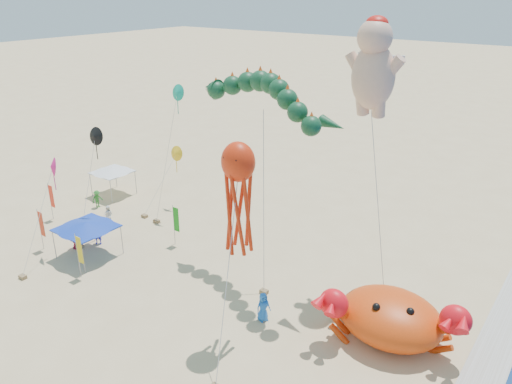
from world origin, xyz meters
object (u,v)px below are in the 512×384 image
octopus_kite (238,190)px  canopy_white (112,170)px  crab_inflatable (390,317)px  cherub_kite (374,65)px  dragon_kite (261,101)px  canopy_blue (86,225)px

octopus_kite → canopy_white: (-21.59, 8.83, -6.17)m
crab_inflatable → octopus_kite: bearing=-147.8°
cherub_kite → octopus_kite: cherub_kite is taller
crab_inflatable → dragon_kite: bearing=171.2°
cherub_kite → canopy_blue: size_ratio=4.27×
crab_inflatable → canopy_white: size_ratio=2.26×
canopy_blue → crab_inflatable: bearing=10.7°
crab_inflatable → canopy_blue: crab_inflatable is taller
cherub_kite → canopy_white: bearing=178.9°
crab_inflatable → canopy_white: (-28.45, 4.51, 0.97)m
canopy_blue → canopy_white: 11.38m
canopy_white → dragon_kite: bearing=-9.1°
dragon_kite → cherub_kite: bearing=24.2°
octopus_kite → canopy_blue: 15.25m
dragon_kite → cherub_kite: cherub_kite is taller
crab_inflatable → cherub_kite: bearing=134.1°
cherub_kite → canopy_white: size_ratio=4.89×
crab_inflatable → canopy_blue: (-20.80, -3.92, 0.97)m
dragon_kite → canopy_blue: bearing=-154.1°
cherub_kite → octopus_kite: (-2.92, -8.37, -5.35)m
crab_inflatable → canopy_white: crab_inflatable is taller
dragon_kite → canopy_white: (-18.81, 3.02, -9.25)m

